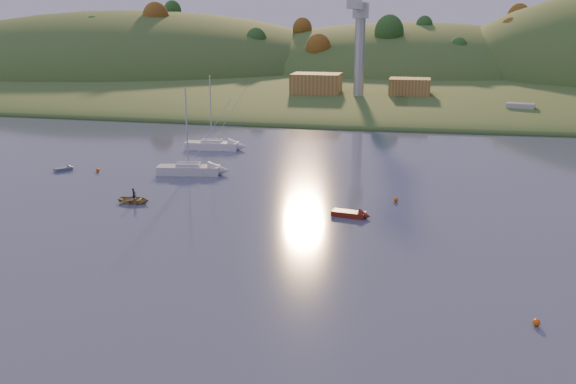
% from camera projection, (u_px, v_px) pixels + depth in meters
% --- Properties ---
extents(far_shore, '(620.00, 220.00, 1.50)m').
position_uv_depth(far_shore, '(383.00, 70.00, 246.96)').
color(far_shore, '#29471C').
rests_on(far_shore, ground).
extents(shore_slope, '(640.00, 150.00, 7.00)m').
position_uv_depth(shore_slope, '(367.00, 87.00, 185.63)').
color(shore_slope, '#29471C').
rests_on(shore_slope, ground).
extents(hill_left, '(170.00, 140.00, 44.00)m').
position_uv_depth(hill_left, '(132.00, 72.00, 236.73)').
color(hill_left, '#29471C').
rests_on(hill_left, ground).
extents(hill_center, '(140.00, 120.00, 36.00)m').
position_uv_depth(hill_center, '(407.00, 75.00, 226.08)').
color(hill_center, '#29471C').
rests_on(hill_center, ground).
extents(hillside_trees, '(280.00, 50.00, 32.00)m').
position_uv_depth(hillside_trees, '(373.00, 81.00, 204.50)').
color(hillside_trees, '#1F4819').
rests_on(hillside_trees, ground).
extents(wharf, '(42.00, 16.00, 2.40)m').
position_uv_depth(wharf, '(372.00, 102.00, 143.74)').
color(wharf, slate).
rests_on(wharf, ground).
extents(shed_west, '(11.00, 8.00, 4.80)m').
position_uv_depth(shed_west, '(316.00, 84.00, 146.34)').
color(shed_west, '#905E30').
rests_on(shed_west, wharf).
extents(shed_east, '(9.00, 7.00, 4.00)m').
position_uv_depth(shed_east, '(410.00, 87.00, 143.17)').
color(shed_east, '#905E30').
rests_on(shed_east, wharf).
extents(dock_crane, '(3.20, 28.00, 20.30)m').
position_uv_depth(dock_crane, '(360.00, 29.00, 136.72)').
color(dock_crane, '#B7B7BC').
rests_on(dock_crane, wharf).
extents(sailboat_near, '(8.24, 3.06, 11.21)m').
position_uv_depth(sailboat_near, '(212.00, 145.00, 98.09)').
color(sailboat_near, silver).
rests_on(sailboat_near, ground).
extents(sailboat_far, '(8.25, 3.68, 11.05)m').
position_uv_depth(sailboat_far, '(189.00, 169.00, 82.39)').
color(sailboat_far, silver).
rests_on(sailboat_far, ground).
extents(canoe, '(3.56, 2.61, 0.72)m').
position_uv_depth(canoe, '(134.00, 200.00, 69.80)').
color(canoe, '#8E804E').
rests_on(canoe, ground).
extents(paddler, '(0.35, 0.52, 1.39)m').
position_uv_depth(paddler, '(134.00, 197.00, 69.71)').
color(paddler, black).
rests_on(paddler, ground).
extents(red_tender, '(4.15, 2.04, 1.35)m').
position_uv_depth(red_tender, '(356.00, 215.00, 64.73)').
color(red_tender, '#621C0E').
rests_on(red_tender, ground).
extents(grey_dinghy, '(2.41, 2.66, 0.98)m').
position_uv_depth(grey_dinghy, '(67.00, 169.00, 84.85)').
color(grey_dinghy, slate).
rests_on(grey_dinghy, ground).
extents(work_vessel, '(13.12, 7.12, 3.20)m').
position_uv_depth(work_vessel, '(520.00, 114.00, 126.74)').
color(work_vessel, slate).
rests_on(work_vessel, ground).
extents(buoy_0, '(0.50, 0.50, 0.50)m').
position_uv_depth(buoy_0, '(536.00, 322.00, 41.98)').
color(buoy_0, '#EA540C').
rests_on(buoy_0, ground).
extents(buoy_1, '(0.50, 0.50, 0.50)m').
position_uv_depth(buoy_1, '(396.00, 200.00, 70.19)').
color(buoy_1, '#EA540C').
rests_on(buoy_1, ground).
extents(buoy_2, '(0.50, 0.50, 0.50)m').
position_uv_depth(buoy_2, '(98.00, 170.00, 83.76)').
color(buoy_2, '#EA540C').
rests_on(buoy_2, ground).
extents(buoy_3, '(0.50, 0.50, 0.50)m').
position_uv_depth(buoy_3, '(186.00, 171.00, 83.38)').
color(buoy_3, '#EA540C').
rests_on(buoy_3, ground).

